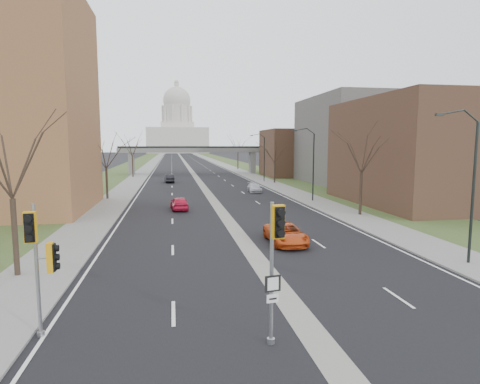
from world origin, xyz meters
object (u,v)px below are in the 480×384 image
object	(u,v)px
signal_pole_left	(40,252)
car_left_far	(169,179)
signal_pole_median	(275,248)
car_right_near	(286,234)
car_right_mid	(254,188)
car_left_near	(179,203)

from	to	relation	value
signal_pole_left	car_left_far	bearing A→B (deg)	82.92
signal_pole_left	signal_pole_median	size ratio (longest dim) A/B	0.98
car_right_near	car_left_far	bearing A→B (deg)	100.05
car_right_mid	signal_pole_left	bearing A→B (deg)	-108.30
signal_pole_left	car_left_far	world-z (taller)	signal_pole_left
car_left_near	car_right_near	distance (m)	17.41
car_right_near	car_right_mid	size ratio (longest dim) A/B	1.16
car_left_near	car_left_far	bearing A→B (deg)	-92.09
signal_pole_left	car_right_near	xyz separation A→B (m)	(12.32, 11.88, -2.48)
car_right_near	car_right_mid	distance (m)	30.37
car_right_near	signal_pole_median	bearing A→B (deg)	-107.50
signal_pole_median	car_left_far	world-z (taller)	signal_pole_median
car_left_near	car_right_mid	distance (m)	17.97
signal_pole_left	car_left_near	world-z (taller)	signal_pole_left
signal_pole_median	car_left_near	distance (m)	30.05
signal_pole_left	car_left_near	xyz separation A→B (m)	(5.28, 27.80, -2.47)
signal_pole_median	car_left_near	world-z (taller)	signal_pole_median
signal_pole_median	car_right_near	size ratio (longest dim) A/B	0.99
car_left_far	signal_pole_left	bearing A→B (deg)	81.00
car_left_near	car_right_mid	bearing A→B (deg)	-132.21
signal_pole_median	car_left_near	bearing A→B (deg)	85.45
car_left_far	car_right_near	xyz separation A→B (m)	(8.24, -46.96, -0.02)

